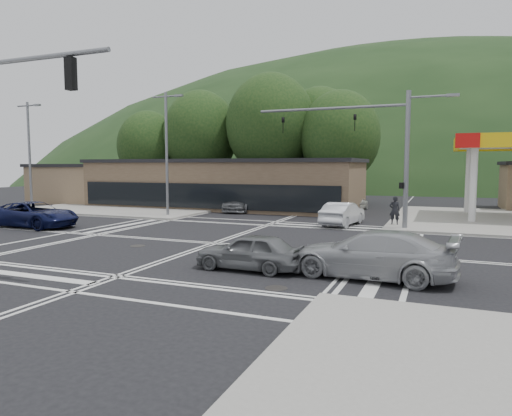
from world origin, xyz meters
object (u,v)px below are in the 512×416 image
at_px(car_blue_west, 34,214).
at_px(car_silver_east, 371,254).
at_px(pedestrian, 395,210).
at_px(car_northbound, 243,202).
at_px(car_queue_b, 354,202).
at_px(car_grey_center, 250,251).
at_px(car_queue_a, 343,214).

relative_size(car_blue_west, car_silver_east, 1.02).
bearing_deg(car_blue_west, pedestrian, -67.38).
bearing_deg(pedestrian, car_northbound, -29.81).
xyz_separation_m(car_silver_east, car_queue_b, (-4.67, 22.89, -0.11)).
height_order(car_grey_center, car_silver_east, car_silver_east).
bearing_deg(car_northbound, car_grey_center, -70.08).
bearing_deg(car_northbound, car_silver_east, -59.88).
xyz_separation_m(car_grey_center, car_northbound, (-8.76, 19.22, 0.09)).
height_order(car_blue_west, pedestrian, pedestrian).
height_order(car_silver_east, car_northbound, car_silver_east).
relative_size(car_grey_center, pedestrian, 2.25).
bearing_deg(car_queue_a, car_blue_west, 32.52).
xyz_separation_m(car_silver_east, car_northbound, (-12.99, 18.76, -0.04)).
relative_size(car_silver_east, car_northbound, 1.05).
bearing_deg(car_silver_east, pedestrian, -172.99).
height_order(car_silver_east, pedestrian, pedestrian).
height_order(car_grey_center, car_queue_b, car_queue_b).
distance_m(car_queue_b, car_northbound, 9.29).
distance_m(car_blue_west, car_silver_east, 21.44).
xyz_separation_m(car_queue_a, car_queue_b, (-1.07, 9.85, -0.04)).
bearing_deg(car_grey_center, car_queue_b, -177.58).
xyz_separation_m(car_silver_east, pedestrian, (-0.50, 13.56, 0.22)).
bearing_deg(car_blue_west, car_grey_center, -108.42).
bearing_deg(car_queue_a, pedestrian, -162.84).
xyz_separation_m(car_grey_center, pedestrian, (3.73, 14.02, 0.35)).
bearing_deg(car_northbound, pedestrian, -27.19).
relative_size(car_silver_east, pedestrian, 3.16).
height_order(car_grey_center, pedestrian, pedestrian).
bearing_deg(car_silver_east, car_northbound, -140.40).
bearing_deg(car_queue_b, car_blue_west, 54.92).
bearing_deg(car_grey_center, car_northbound, -154.16).
distance_m(car_grey_center, car_silver_east, 4.26).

